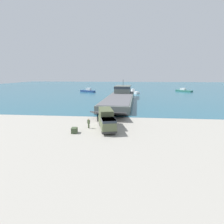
% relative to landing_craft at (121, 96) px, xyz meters
% --- Properties ---
extents(ground_plane, '(240.00, 240.00, 0.00)m').
position_rel_landing_craft_xyz_m(ground_plane, '(-2.43, -28.60, -1.72)').
color(ground_plane, '#9E998E').
extents(water_surface, '(240.00, 180.00, 0.01)m').
position_rel_landing_craft_xyz_m(water_surface, '(-2.43, 66.43, -1.72)').
color(water_surface, '#285B70').
rests_on(water_surface, ground_plane).
extents(landing_craft, '(10.37, 43.60, 7.29)m').
position_rel_landing_craft_xyz_m(landing_craft, '(0.00, 0.00, 0.00)').
color(landing_craft, '#56605B').
rests_on(landing_craft, ground_plane).
extents(military_truck, '(4.18, 8.15, 3.32)m').
position_rel_landing_craft_xyz_m(military_truck, '(-1.03, -31.98, -0.06)').
color(military_truck, '#566042').
rests_on(military_truck, ground_plane).
extents(soldier_on_ramp, '(0.50, 0.41, 1.78)m').
position_rel_landing_craft_xyz_m(soldier_on_ramp, '(-4.23, -32.21, -0.69)').
color(soldier_on_ramp, '#475638').
rests_on(soldier_on_ramp, ground_plane).
extents(moored_boat_a, '(6.21, 7.59, 2.21)m').
position_rel_landing_craft_xyz_m(moored_boat_a, '(4.94, 26.26, -0.99)').
color(moored_boat_a, white).
rests_on(moored_boat_a, ground_plane).
extents(moored_boat_b, '(8.21, 8.08, 1.89)m').
position_rel_landing_craft_xyz_m(moored_boat_b, '(32.88, 37.48, -1.09)').
color(moored_boat_b, '#2D7060').
rests_on(moored_boat_b, ground_plane).
extents(moored_boat_c, '(8.86, 5.79, 2.20)m').
position_rel_landing_craft_xyz_m(moored_boat_c, '(-18.83, 29.80, -0.99)').
color(moored_boat_c, navy).
rests_on(moored_boat_c, ground_plane).
extents(cargo_crate, '(0.98, 1.15, 0.89)m').
position_rel_landing_craft_xyz_m(cargo_crate, '(-6.02, -34.93, -1.28)').
color(cargo_crate, '#3D4C33').
rests_on(cargo_crate, ground_plane).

